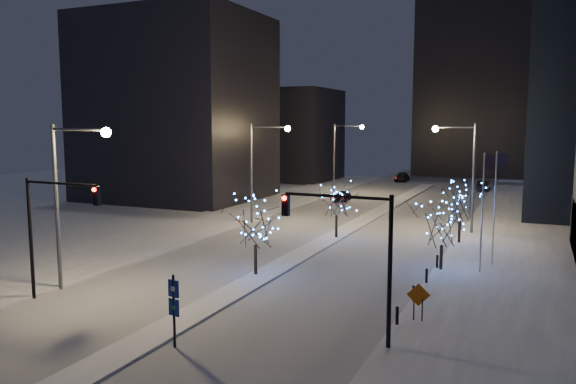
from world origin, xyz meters
The scene contains 25 objects.
ground centered at (0.00, 0.00, 0.00)m, with size 160.00×160.00×0.00m, color silver.
road centered at (0.00, 35.00, 0.01)m, with size 20.00×130.00×0.02m, color #B1B6C1.
median centered at (0.00, 30.00, 0.07)m, with size 2.00×80.00×0.15m, color white.
east_sidewalk centered at (15.00, 20.00, 0.07)m, with size 10.00×90.00×0.15m, color white.
west_sidewalk centered at (-14.00, 20.00, 0.07)m, with size 8.00×90.00×0.15m, color white.
filler_west_near centered at (-28.00, 40.00, 12.00)m, with size 22.00×18.00×24.00m, color black.
filler_west_far centered at (-26.00, 70.00, 8.00)m, with size 18.00×16.00×16.00m, color black.
horizon_block centered at (6.00, 92.00, 21.00)m, with size 24.00×14.00×42.00m, color black.
street_lamp_w_near centered at (-8.94, 2.00, 6.50)m, with size 4.40×0.56×10.00m.
street_lamp_w_mid centered at (-8.94, 27.00, 6.50)m, with size 4.40×0.56×10.00m.
street_lamp_w_far centered at (-8.94, 52.00, 6.50)m, with size 4.40×0.56×10.00m.
street_lamp_east centered at (10.08, 30.00, 6.45)m, with size 3.90×0.56×10.00m.
traffic_signal_west centered at (-8.44, 0.00, 4.76)m, with size 5.26×0.43×7.00m.
traffic_signal_east centered at (8.94, 1.00, 4.76)m, with size 5.26×0.43×7.00m.
flagpoles centered at (13.37, 17.25, 4.80)m, with size 1.35×2.60×8.00m.
bollards centered at (10.20, 10.00, 0.60)m, with size 0.16×12.16×0.90m.
car_near centered at (-6.66, 46.10, 0.68)m, with size 1.59×3.96×1.35m, color black.
car_mid centered at (9.00, 65.58, 0.76)m, with size 1.61×4.63×1.53m, color black.
car_far centered at (-5.20, 74.09, 0.73)m, with size 2.05×5.05×1.47m, color black.
holiday_tree_median_near centered at (-0.50, 9.47, 3.63)m, with size 5.05×5.05×5.30m.
holiday_tree_median_far centered at (0.39, 23.13, 3.42)m, with size 4.14×4.14×4.90m.
holiday_tree_plaza_near centered at (10.50, 15.71, 3.33)m, with size 5.17×5.17×4.99m.
holiday_tree_plaza_far centered at (10.50, 25.23, 3.57)m, with size 5.16×5.16×5.23m.
wayfinding_sign centered at (1.64, -2.62, 2.07)m, with size 0.60×0.20×3.38m.
construction_sign centered at (11.04, 4.93, 1.32)m, with size 1.15×0.32×1.94m.
Camera 1 is at (16.16, -22.69, 10.06)m, focal length 35.00 mm.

